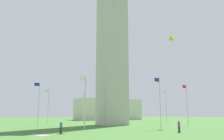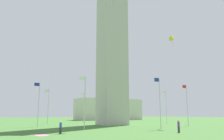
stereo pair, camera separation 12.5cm
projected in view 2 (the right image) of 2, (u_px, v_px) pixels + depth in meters
The scene contains 15 objects.
ground_plane at pixel (112, 125), 52.76m from camera, with size 260.00×260.00×0.00m, color #3D6B2D.
obelisk_monument at pixel (112, 18), 57.65m from camera, with size 5.76×5.76×52.34m.
flagpole_n at pixel (38, 102), 45.58m from camera, with size 1.12×0.14×8.74m.
flagpole_ne at pixel (85, 100), 37.86m from camera, with size 1.12×0.14×8.74m.
flagpole_e at pixel (160, 100), 39.37m from camera, with size 1.12×0.14×8.74m.
flagpole_se at pixel (187, 103), 49.23m from camera, with size 1.12×0.14×8.74m.
flagpole_s at pixel (166, 105), 61.66m from camera, with size 1.12×0.14×8.74m.
flagpole_sw at pixel (127, 106), 69.38m from camera, with size 1.12×0.14×8.74m.
flagpole_w at pixel (84, 106), 67.87m from camera, with size 1.12×0.14×8.74m.
flagpole_nw at pixel (48, 105), 58.01m from camera, with size 1.12×0.14×8.74m.
person_blue_shirt at pixel (61, 127), 29.54m from camera, with size 0.32×0.32×1.62m.
person_purple_shirt at pixel (179, 126), 31.45m from camera, with size 0.32×0.32×1.69m.
kite_yellow_delta at pixel (173, 39), 46.83m from camera, with size 1.13×1.43×2.26m.
distant_building at pixel (108, 109), 98.80m from camera, with size 27.68×10.86×8.70m.
picnic_blanket_near_first_person at pixel (42, 135), 27.36m from camera, with size 1.80×1.40×0.01m, color pink.
Camera 2 is at (26.63, 47.18, 2.52)m, focal length 37.04 mm.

